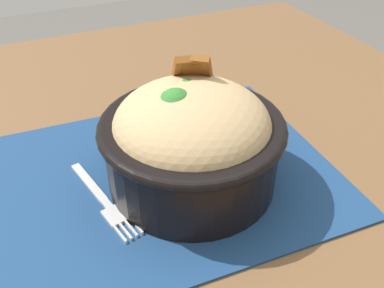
{
  "coord_description": "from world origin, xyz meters",
  "views": [
    {
      "loc": [
        0.08,
        0.37,
        1.09
      ],
      "look_at": [
        -0.06,
        0.05,
        0.83
      ],
      "focal_mm": 38.93,
      "sensor_mm": 36.0,
      "label": 1
    }
  ],
  "objects": [
    {
      "name": "fork",
      "position": [
        0.03,
        0.05,
        0.78
      ],
      "size": [
        0.04,
        0.14,
        0.0
      ],
      "color": "#BABABA",
      "rests_on": "placemat"
    },
    {
      "name": "placemat",
      "position": [
        -0.03,
        0.03,
        0.77
      ],
      "size": [
        0.41,
        0.31,
        0.0
      ],
      "primitive_type": "cube",
      "rotation": [
        0.0,
        0.0,
        -0.04
      ],
      "color": "navy",
      "rests_on": "table"
    },
    {
      "name": "table",
      "position": [
        0.0,
        0.0,
        0.7
      ],
      "size": [
        1.04,
        0.89,
        0.77
      ],
      "color": "brown",
      "rests_on": "ground_plane"
    },
    {
      "name": "bowl",
      "position": [
        -0.06,
        0.05,
        0.83
      ],
      "size": [
        0.19,
        0.19,
        0.14
      ],
      "color": "black",
      "rests_on": "placemat"
    }
  ]
}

